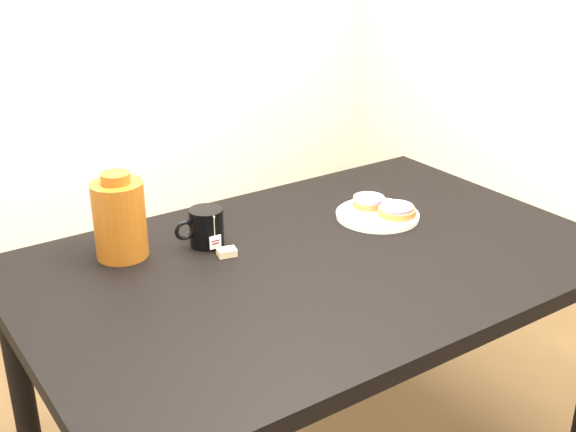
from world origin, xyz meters
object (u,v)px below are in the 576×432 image
at_px(table, 315,287).
at_px(teabag_pouch, 227,252).
at_px(mug, 206,227).
at_px(bagel_package, 120,218).
at_px(plate, 377,214).
at_px(bagel_back, 369,201).
at_px(bagel_front, 397,210).

distance_m(table, teabag_pouch, 0.23).
bearing_deg(teabag_pouch, table, -36.22).
height_order(mug, teabag_pouch, mug).
relative_size(table, bagel_package, 6.63).
relative_size(mug, bagel_package, 0.61).
distance_m(plate, bagel_back, 0.06).
xyz_separation_m(table, plate, (0.28, 0.10, 0.09)).
distance_m(table, bagel_front, 0.34).
xyz_separation_m(bagel_back, mug, (-0.48, 0.06, 0.02)).
height_order(bagel_front, mug, mug).
bearing_deg(mug, table, -45.29).
height_order(bagel_back, bagel_package, bagel_package).
xyz_separation_m(bagel_back, bagel_front, (0.02, -0.09, -0.00)).
distance_m(plate, bagel_front, 0.05).
bearing_deg(bagel_front, mug, 163.65).
xyz_separation_m(bagel_back, teabag_pouch, (-0.47, -0.03, -0.02)).
height_order(mug, bagel_package, bagel_package).
distance_m(bagel_front, bagel_package, 0.73).
relative_size(bagel_front, teabag_pouch, 3.11).
bearing_deg(bagel_package, plate, -14.35).
height_order(table, bagel_front, bagel_front).
xyz_separation_m(bagel_front, bagel_package, (-0.70, 0.21, 0.07)).
xyz_separation_m(plate, bagel_back, (0.01, 0.05, 0.02)).
distance_m(table, mug, 0.31).
bearing_deg(bagel_package, teabag_pouch, -34.61).
xyz_separation_m(table, bagel_package, (-0.38, 0.27, 0.18)).
distance_m(bagel_front, mug, 0.52).
distance_m(bagel_back, bagel_package, 0.69).
relative_size(plate, bagel_front, 1.61).
bearing_deg(table, teabag_pouch, 143.78).
bearing_deg(mug, bagel_package, 166.26).
relative_size(bagel_front, bagel_package, 0.66).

